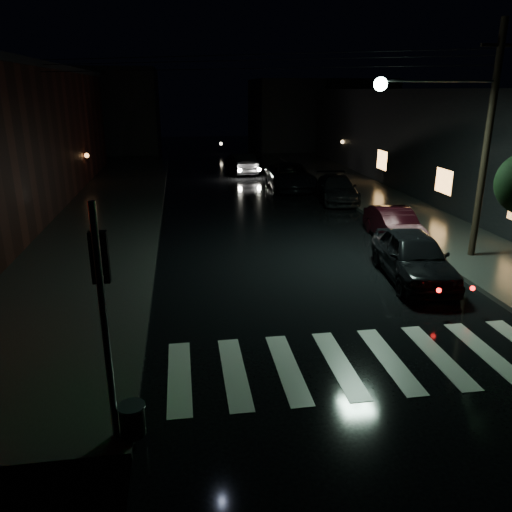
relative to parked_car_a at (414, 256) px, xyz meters
name	(u,v)px	position (x,y,z in m)	size (l,w,h in m)	color
ground	(237,385)	(-6.39, -5.33, -0.79)	(120.00, 120.00, 0.00)	black
sidewalk_left	(95,224)	(-11.39, 8.67, -0.72)	(6.00, 44.00, 0.15)	#282826
sidewalk_right	(403,212)	(3.61, 8.67, -0.72)	(4.00, 44.00, 0.15)	#282826
building_right	(493,143)	(10.61, 12.67, 2.21)	(10.00, 40.00, 6.00)	black
building_far_left	(87,110)	(-16.39, 39.67, 3.21)	(14.00, 10.00, 8.00)	black
building_far_right	(319,114)	(7.61, 39.67, 2.71)	(14.00, 10.00, 7.00)	black
crosswalk	(364,361)	(-3.39, -4.83, -0.79)	(9.00, 3.00, 0.01)	beige
signal_pole_corner	(119,364)	(-8.54, -6.79, 0.75)	(0.68, 0.61, 4.20)	slate
utility_pole	(471,131)	(2.44, 1.67, 3.81)	(4.92, 0.44, 8.00)	black
parked_car_a	(414,256)	(0.00, 0.00, 0.00)	(1.87, 4.65, 1.58)	black
parked_car_b	(394,225)	(1.21, 4.32, -0.12)	(1.42, 4.06, 1.34)	black
parked_car_c	(337,189)	(1.21, 12.14, -0.09)	(1.96, 4.82, 1.40)	black
parked_car_d	(290,176)	(-0.59, 16.10, 0.00)	(2.63, 5.71, 1.59)	black
oncoming_car	(241,163)	(-2.90, 22.61, -0.04)	(1.58, 4.54, 1.50)	black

